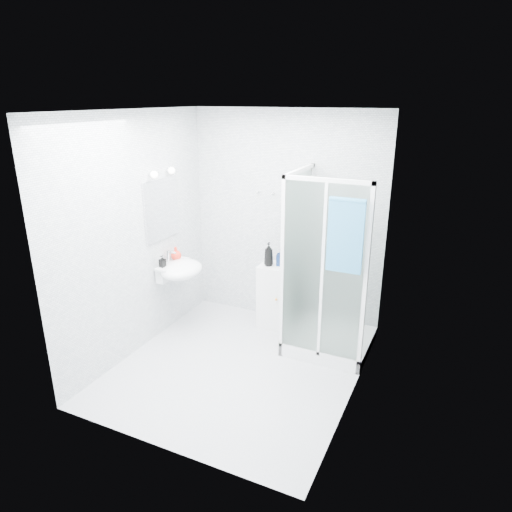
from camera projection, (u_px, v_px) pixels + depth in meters
The scene contains 12 objects.
room at pixel (236, 251), 4.40m from camera, with size 2.40×2.60×2.60m.
shower_enclosure at pixel (322, 312), 5.07m from camera, with size 0.90×0.95×2.00m.
wall_basin at pixel (180, 270), 5.34m from camera, with size 0.46×0.56×0.35m.
mirror at pixel (162, 209), 5.19m from camera, with size 0.02×0.60×0.70m, color white.
vanity_lights at pixel (163, 173), 5.03m from camera, with size 0.10×0.40×0.08m.
wall_hooks at pixel (265, 193), 5.47m from camera, with size 0.23×0.06×0.03m.
storage_cabinet at pixel (273, 296), 5.60m from camera, with size 0.34×0.36×0.80m.
hand_towel at pixel (346, 234), 4.26m from camera, with size 0.34×0.05×0.72m.
shampoo_bottle_a at pixel (269, 254), 5.41m from camera, with size 0.11×0.11×0.29m, color black.
shampoo_bottle_b at pixel (281, 257), 5.43m from camera, with size 0.10×0.10×0.21m, color #0D214F.
soap_dispenser_orange at pixel (176, 253), 5.44m from camera, with size 0.13×0.13×0.16m, color red.
soap_dispenser_black at pixel (162, 261), 5.22m from camera, with size 0.06×0.06×0.14m, color black.
Camera 1 is at (1.94, -3.69, 2.71)m, focal length 32.00 mm.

